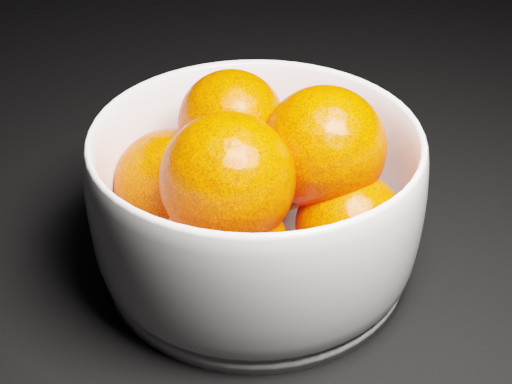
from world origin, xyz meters
TOP-DOWN VIEW (x-y plane):
  - ground at (0.00, 0.00)m, footprint 3.00×3.00m
  - bowl at (-0.25, -0.25)m, footprint 0.25×0.25m
  - orange_pile at (-0.25, -0.25)m, footprint 0.18×0.20m

SIDE VIEW (x-z plane):
  - ground at x=0.00m, z-range 0.00..0.00m
  - bowl at x=-0.25m, z-range 0.00..0.12m
  - orange_pile at x=-0.25m, z-range 0.01..0.15m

